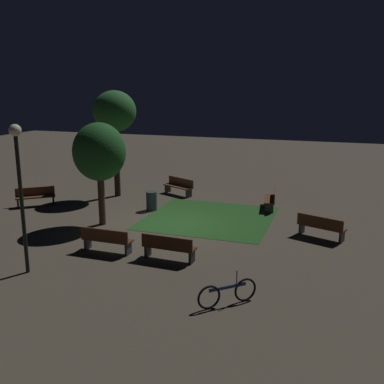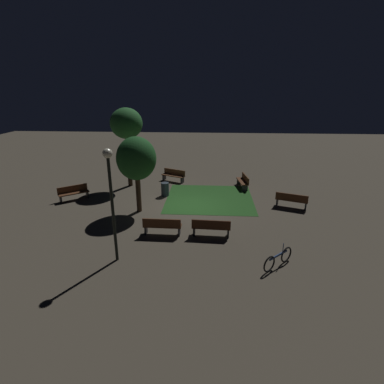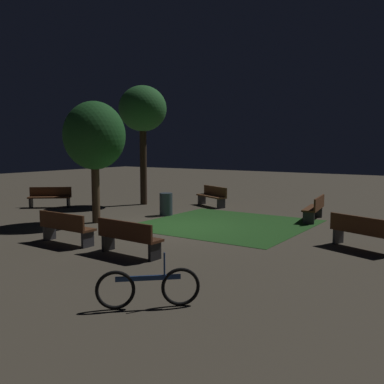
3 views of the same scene
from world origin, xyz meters
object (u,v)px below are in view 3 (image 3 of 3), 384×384
bench_back_row (315,207)px  bicycle (148,288)px  tree_left_canopy (143,111)px  tree_near_wall (94,136)px  bench_corner (363,231)px  bench_path_side (128,236)px  bench_by_lamp (65,227)px  bench_lawn_edge (213,195)px  bench_front_left (50,196)px  trash_bin (166,204)px

bench_back_row → bicycle: 9.86m
tree_left_canopy → tree_near_wall: (1.70, -4.58, -1.25)m
bench_corner → tree_near_wall: tree_near_wall is taller
bench_path_side → tree_near_wall: (-4.05, 2.82, 2.53)m
bench_by_lamp → bench_path_side: bearing=0.0°
bench_by_lamp → bench_lawn_edge: 8.66m
bench_front_left → tree_left_canopy: size_ratio=0.32×
trash_bin → bicycle: (5.58, -7.82, -0.09)m
bench_corner → tree_near_wall: bearing=-173.0°
bench_lawn_edge → trash_bin: bearing=-93.0°
bench_by_lamp → bench_back_row: 8.73m
bench_path_side → bicycle: bicycle is taller
bicycle → tree_near_wall: bearing=142.0°
bench_path_side → tree_left_canopy: size_ratio=0.34×
bench_lawn_edge → bicycle: bearing=-63.8°
tree_near_wall → bicycle: 8.86m
tree_near_wall → bicycle: bearing=-38.0°
trash_bin → bicycle: bicycle is taller
bench_lawn_edge → tree_left_canopy: 4.95m
bench_back_row → bicycle: size_ratio=1.39×
bench_back_row → tree_near_wall: tree_near_wall is taller
bench_corner → bicycle: 6.59m
bench_by_lamp → tree_left_canopy: size_ratio=0.34×
bench_lawn_edge → bench_path_side: bearing=-72.0°
trash_bin → tree_near_wall: bearing=-112.4°
bench_front_left → bench_lawn_edge: (5.73, 4.27, 0.00)m
bench_by_lamp → bicycle: (4.91, -2.38, -0.14)m
bench_corner → trash_bin: bench_corner is taller
bench_lawn_edge → bench_back_row: (5.02, -1.17, 0.00)m
bench_lawn_edge → bench_corner: bearing=-32.6°
bench_path_side → bicycle: size_ratio=1.37×
bench_lawn_edge → tree_left_canopy: tree_left_canopy is taller
bench_corner → tree_near_wall: (-8.69, -1.07, 2.53)m
bench_by_lamp → bicycle: 5.46m
bench_front_left → tree_near_wall: tree_near_wall is taller
bench_by_lamp → bench_front_left: size_ratio=1.06×
bench_corner → bench_back_row: (-2.42, 3.59, 0.00)m
bench_back_row → tree_left_canopy: size_ratio=0.34×
bench_front_left → tree_near_wall: bearing=-19.1°
bench_path_side → tree_left_canopy: tree_left_canopy is taller
bench_front_left → bench_back_row: size_ratio=0.93×
bench_path_side → bicycle: bearing=-42.4°
tree_near_wall → bench_path_side: bearing=-34.8°
tree_left_canopy → trash_bin: tree_left_canopy is taller
bench_lawn_edge → bench_corner: size_ratio=0.99×
bench_back_row → tree_left_canopy: bearing=-179.5°
bench_by_lamp → bench_lawn_edge: size_ratio=0.99×
bench_back_row → bench_lawn_edge: bearing=166.9°
bench_back_row → tree_left_canopy: (-7.96, -0.08, 3.78)m
trash_bin → bench_back_row: bearing=21.4°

